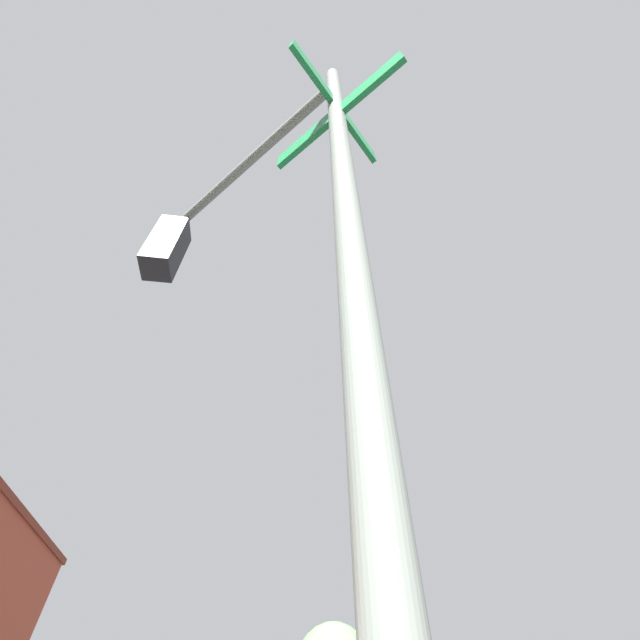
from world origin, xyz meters
The scene contains 1 object.
traffic_signal_near centered at (-5.95, -6.12, 3.76)m, with size 2.14×2.08×5.32m.
Camera 1 is at (-7.47, -6.61, 0.90)m, focal length 22.96 mm.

